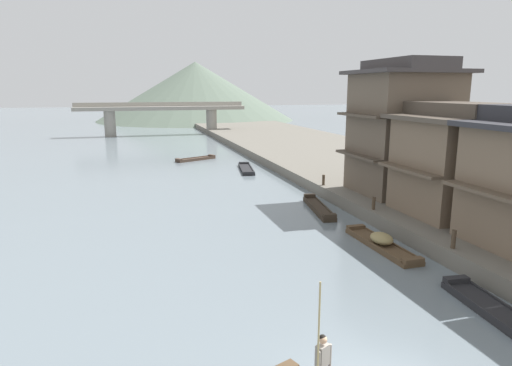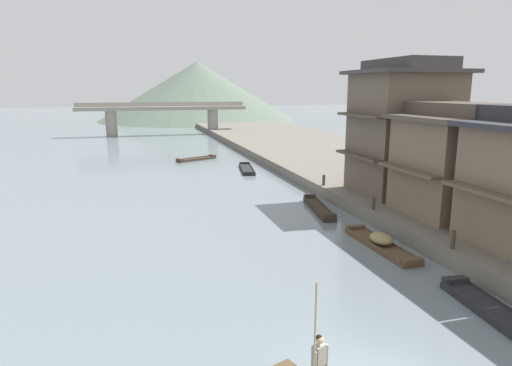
% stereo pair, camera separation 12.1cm
% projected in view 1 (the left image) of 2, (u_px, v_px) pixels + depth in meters
% --- Properties ---
extents(riverbank_right, '(18.00, 110.00, 0.82)m').
position_uv_depth(riverbank_right, '(363.00, 164.00, 43.74)').
color(riverbank_right, '#6B665B').
rests_on(riverbank_right, ground).
extents(boatman_person, '(0.49, 0.41, 3.04)m').
position_uv_depth(boatman_person, '(322.00, 359.00, 10.30)').
color(boatman_person, black).
rests_on(boatman_person, boat_foreground_poled).
extents(boat_moored_nearest, '(1.69, 5.45, 0.49)m').
position_uv_depth(boat_moored_nearest, '(319.00, 208.00, 28.56)').
color(boat_moored_nearest, '#33281E').
rests_on(boat_moored_nearest, ground).
extents(boat_moored_second, '(1.50, 4.53, 0.45)m').
position_uv_depth(boat_moored_second, '(492.00, 309.00, 15.48)').
color(boat_moored_second, '#232326').
rests_on(boat_moored_second, ground).
extents(boat_moored_third, '(2.01, 5.84, 0.37)m').
position_uv_depth(boat_moored_third, '(246.00, 169.00, 42.73)').
color(boat_moored_third, '#232326').
rests_on(boat_moored_third, ground).
extents(boat_moored_far, '(4.65, 2.96, 0.39)m').
position_uv_depth(boat_moored_far, '(196.00, 159.00, 48.83)').
color(boat_moored_far, '#423328').
rests_on(boat_moored_far, ground).
extents(boat_midriver_drifting, '(1.18, 5.38, 0.75)m').
position_uv_depth(boat_midriver_drifting, '(381.00, 243.00, 21.85)').
color(boat_midriver_drifting, brown).
rests_on(boat_midriver_drifting, ground).
extents(house_waterfront_tall, '(6.42, 5.76, 6.14)m').
position_uv_depth(house_waterfront_tall, '(455.00, 160.00, 24.49)').
color(house_waterfront_tall, '#75604C').
rests_on(house_waterfront_tall, riverbank_right).
extents(house_waterfront_narrow, '(6.90, 5.97, 8.74)m').
position_uv_depth(house_waterfront_narrow, '(403.00, 128.00, 29.39)').
color(house_waterfront_narrow, brown).
rests_on(house_waterfront_narrow, riverbank_right).
extents(mooring_post_dock_near, '(0.20, 0.20, 0.83)m').
position_uv_depth(mooring_post_dock_near, '(454.00, 239.00, 19.41)').
color(mooring_post_dock_near, '#473828').
rests_on(mooring_post_dock_near, riverbank_right).
extents(mooring_post_dock_mid, '(0.20, 0.20, 0.72)m').
position_uv_depth(mooring_post_dock_mid, '(374.00, 203.00, 25.70)').
color(mooring_post_dock_mid, '#473828').
rests_on(mooring_post_dock_mid, riverbank_right).
extents(mooring_post_dock_far, '(0.20, 0.20, 0.76)m').
position_uv_depth(mooring_post_dock_far, '(323.00, 180.00, 32.22)').
color(mooring_post_dock_far, '#473828').
rests_on(mooring_post_dock_far, riverbank_right).
extents(stone_bridge, '(28.02, 2.40, 5.50)m').
position_uv_depth(stone_bridge, '(162.00, 113.00, 74.59)').
color(stone_bridge, gray).
rests_on(stone_bridge, ground).
extents(hill_far_west, '(48.80, 48.80, 14.31)m').
position_uv_depth(hill_far_west, '(196.00, 91.00, 111.35)').
color(hill_far_west, '#5B6B5B').
rests_on(hill_far_west, ground).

